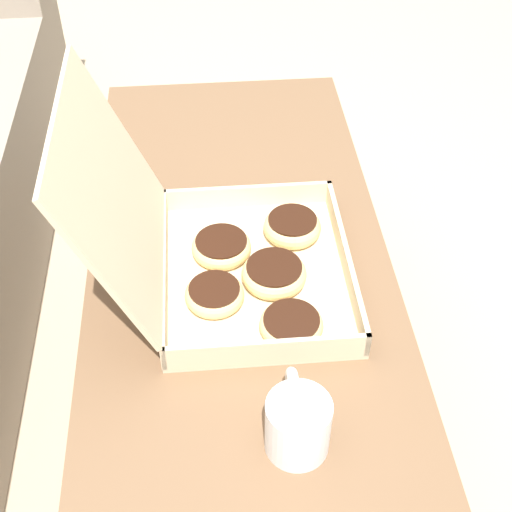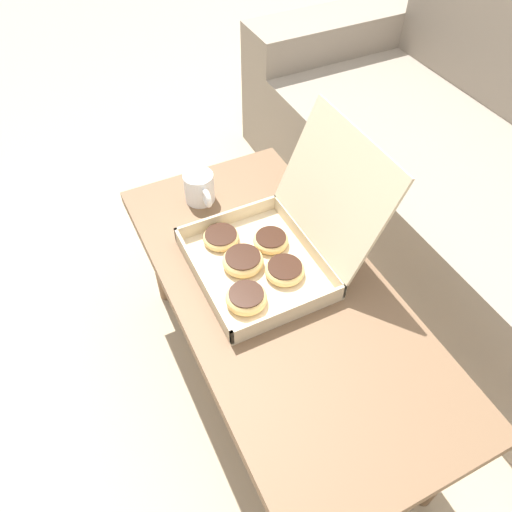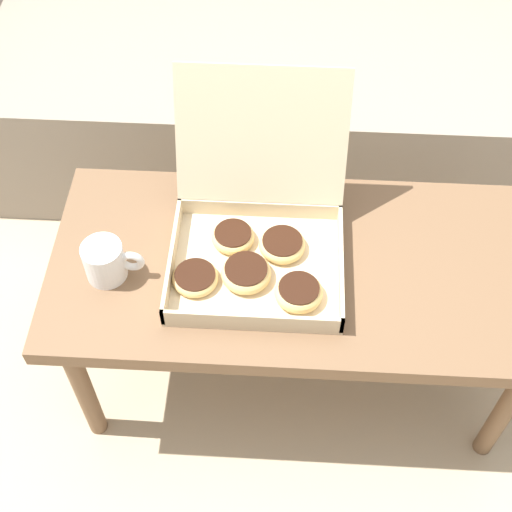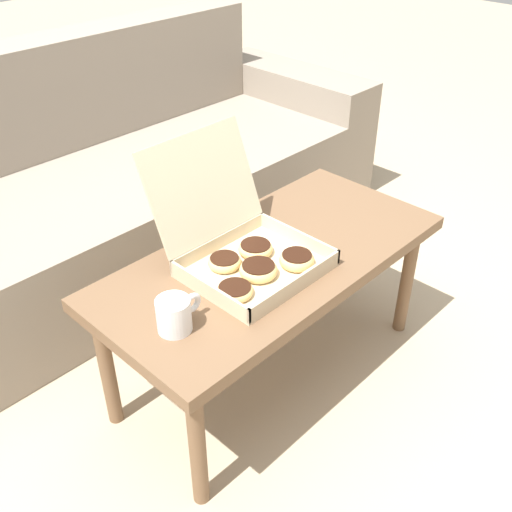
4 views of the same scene
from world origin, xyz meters
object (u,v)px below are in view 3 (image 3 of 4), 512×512
at_px(coffee_table, 298,277).
at_px(pastry_box, 257,240).
at_px(coffee_mug, 106,261).
at_px(couch, 302,55).

distance_m(coffee_table, pastry_box, 0.14).
bearing_deg(coffee_table, coffee_mug, -172.75).
height_order(coffee_table, pastry_box, pastry_box).
xyz_separation_m(couch, coffee_mug, (-0.40, -1.01, 0.22)).
distance_m(couch, coffee_table, 0.96).
bearing_deg(coffee_table, pastry_box, 170.68).
relative_size(coffee_table, pastry_box, 2.57).
xyz_separation_m(couch, coffee_table, (0.00, -0.96, 0.13)).
bearing_deg(pastry_box, coffee_mug, -167.93).
distance_m(pastry_box, coffee_mug, 0.32).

